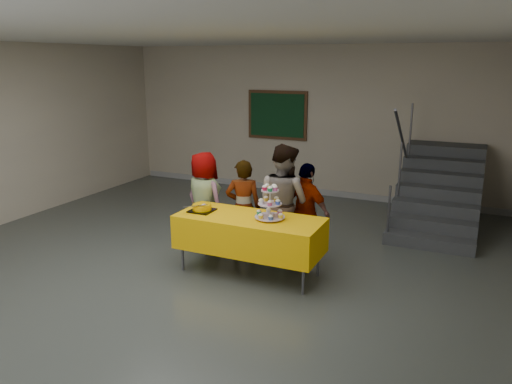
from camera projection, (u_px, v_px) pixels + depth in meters
room_shell at (163, 113)px, 5.56m from camera, size 10.00×10.04×3.02m
bake_table at (249, 233)px, 6.39m from camera, size 1.88×0.78×0.77m
cupcake_stand at (270, 205)px, 6.21m from camera, size 0.38×0.38×0.44m
bear_cake at (202, 207)px, 6.57m from camera, size 0.32×0.36×0.12m
schoolchild_a at (204, 200)px, 7.32m from camera, size 0.80×0.64×1.42m
schoolchild_b at (243, 208)px, 7.02m from camera, size 0.59×0.50×1.38m
schoolchild_c at (284, 203)px, 6.83m from camera, size 0.96×0.86×1.62m
schoolchild_d at (306, 212)px, 6.86m from camera, size 0.86×0.60×1.36m
staircase at (440, 194)px, 8.50m from camera, size 1.30×2.40×2.04m
noticeboard at (277, 115)px, 10.31m from camera, size 1.30×0.05×1.00m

